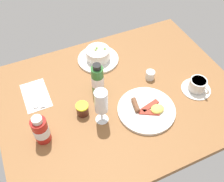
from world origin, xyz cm
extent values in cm
cube|color=brown|center=(0.00, 0.00, -1.50)|extent=(110.00, 84.00, 3.00)
cylinder|color=silver|center=(-0.41, -25.77, 0.60)|extent=(21.31, 21.31, 1.20)
cylinder|color=silver|center=(-0.41, -25.77, 4.14)|extent=(12.22, 12.22, 5.89)
cylinder|color=beige|center=(-0.41, -25.77, 6.29)|extent=(10.51, 10.51, 1.60)
sphere|color=#80B151|center=(-0.06, -27.17, 7.19)|extent=(1.19, 1.19, 1.19)
sphere|color=#80B151|center=(-0.27, -26.57, 7.19)|extent=(0.95, 0.95, 0.95)
sphere|color=#80B151|center=(1.11, -25.93, 7.19)|extent=(1.19, 1.19, 1.19)
sphere|color=#80B151|center=(-3.50, -24.80, 7.19)|extent=(1.23, 1.23, 1.23)
cube|color=silver|center=(35.62, -15.46, 0.15)|extent=(11.38, 18.68, 0.30)
cube|color=silver|center=(34.42, -16.46, 0.55)|extent=(1.21, 14.00, 0.50)
cube|color=silver|center=(34.42, -8.66, 0.55)|extent=(2.20, 3.60, 0.40)
cube|color=silver|center=(37.22, -16.46, 0.55)|extent=(1.01, 13.00, 0.50)
ellipsoid|color=silver|center=(37.22, -9.46, 0.60)|extent=(2.40, 4.00, 0.60)
cylinder|color=silver|center=(-34.46, 12.10, 0.45)|extent=(13.79, 13.79, 0.90)
cylinder|color=silver|center=(-34.46, 12.10, 3.59)|extent=(7.86, 7.86, 5.37)
cylinder|color=#412215|center=(-34.46, 12.10, 5.77)|extent=(6.68, 6.68, 1.00)
torus|color=silver|center=(-35.31, 16.96, 3.85)|extent=(1.41, 3.68, 3.60)
cylinder|color=silver|center=(-18.19, -3.32, 2.19)|extent=(4.43, 4.43, 4.38)
cone|color=silver|center=(-17.78, -1.37, 3.85)|extent=(1.96, 2.44, 2.29)
cylinder|color=white|center=(12.74, 9.54, 0.20)|extent=(5.66, 5.66, 0.40)
cylinder|color=white|center=(12.74, 9.54, 3.73)|extent=(0.80, 0.80, 6.65)
cylinder|color=white|center=(12.74, 9.54, 12.54)|extent=(5.46, 5.46, 10.97)
cylinder|color=beige|center=(12.74, 9.54, 10.89)|extent=(4.48, 4.48, 6.58)
cylinder|color=#451F14|center=(19.12, 3.12, 2.46)|extent=(5.22, 5.22, 4.92)
cylinder|color=yellow|center=(19.12, 3.12, 5.32)|extent=(5.48, 5.48, 0.80)
cylinder|color=#B21E19|center=(37.92, 8.40, 6.16)|extent=(6.24, 6.24, 12.31)
cylinder|color=silver|center=(37.92, 8.40, 5.91)|extent=(6.36, 6.36, 4.68)
cylinder|color=silver|center=(37.92, 8.40, 13.33)|extent=(4.05, 4.05, 2.03)
cylinder|color=#337233|center=(8.06, -6.07, 7.39)|extent=(5.58, 5.58, 14.79)
cylinder|color=white|center=(8.06, -6.07, 7.10)|extent=(5.69, 5.69, 5.62)
cylinder|color=black|center=(8.06, -6.07, 15.84)|extent=(3.62, 3.62, 2.10)
cylinder|color=silver|center=(-6.89, 13.40, 0.70)|extent=(25.55, 25.55, 1.40)
cube|color=#AE3828|center=(-6.88, 15.71, 1.70)|extent=(9.02, 6.51, 0.60)
cube|color=#993828|center=(-9.07, 12.65, 1.70)|extent=(9.31, 4.43, 0.60)
cylinder|color=brown|center=(-3.06, 10.21, 2.60)|extent=(3.49, 7.29, 2.20)
ellipsoid|color=#F2D859|center=(-10.72, 15.96, 2.40)|extent=(6.00, 4.80, 2.40)
camera|label=1|loc=(34.74, 68.77, 92.95)|focal=41.52mm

